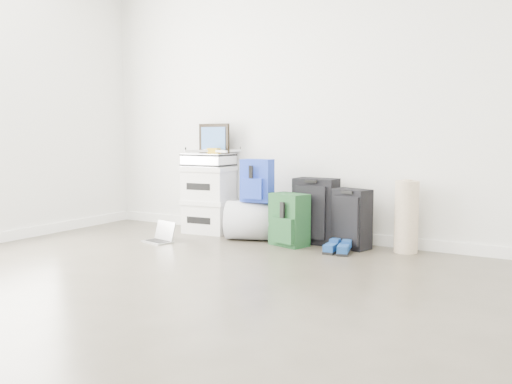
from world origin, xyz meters
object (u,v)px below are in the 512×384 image
Objects in this scene: briefcase at (209,160)px; carry_on at (350,219)px; large_suitcase at (315,211)px; duffel_bag at (258,221)px; boxes_stack at (209,199)px; laptop at (161,237)px.

briefcase is 0.88× the size of carry_on.
briefcase is 1.26m from large_suitcase.
large_suitcase reaches higher than carry_on.
briefcase reaches higher than duffel_bag.
carry_on is (0.89, 0.08, 0.08)m from duffel_bag.
boxes_stack is 1.29× the size of carry_on.
boxes_stack is at bearing -164.92° from carry_on.
briefcase is at bearing -164.92° from carry_on.
briefcase reaches higher than boxes_stack.
duffel_bag is 1.14× the size of carry_on.
carry_on is at bearing 34.02° from laptop.
carry_on is 1.77m from laptop.
laptop is (-0.10, -0.64, -0.30)m from boxes_stack.
briefcase reaches higher than large_suitcase.
carry_on reaches higher than laptop.
laptop is (-1.64, -0.62, -0.22)m from carry_on.
briefcase is 1.61m from carry_on.
large_suitcase is (1.18, 0.03, -0.44)m from briefcase.
briefcase is 0.77× the size of large_suitcase.
boxes_stack reaches higher than large_suitcase.
boxes_stack reaches higher than duffel_bag.
duffel_bag is 0.90m from carry_on.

